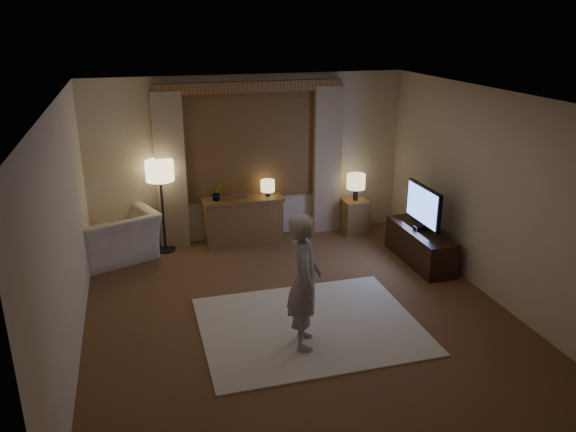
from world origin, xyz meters
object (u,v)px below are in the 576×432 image
object	(u,v)px
armchair	(114,236)
side_table	(355,216)
sideboard	(244,222)
tv_stand	(420,246)
person	(304,281)

from	to	relation	value
armchair	side_table	distance (m)	3.83
armchair	side_table	bearing A→B (deg)	159.57
sideboard	tv_stand	world-z (taller)	sideboard
armchair	tv_stand	bearing A→B (deg)	141.44
sideboard	person	world-z (taller)	person
sideboard	side_table	distance (m)	1.87
sideboard	side_table	world-z (taller)	sideboard
person	armchair	bearing A→B (deg)	47.06
tv_stand	sideboard	bearing A→B (deg)	148.44
armchair	tv_stand	xyz separation A→B (m)	(4.30, -1.28, -0.12)
side_table	tv_stand	world-z (taller)	side_table
side_table	person	distance (m)	3.59
sideboard	person	size ratio (longest dim) A/B	0.80
side_table	tv_stand	size ratio (longest dim) A/B	0.40
side_table	armchair	bearing A→B (deg)	-178.48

